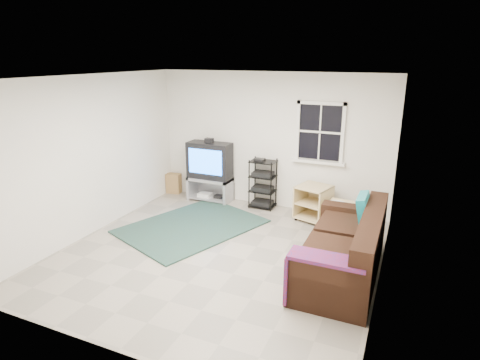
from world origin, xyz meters
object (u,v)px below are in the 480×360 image
at_px(side_table_right, 340,214).
at_px(sofa, 345,251).
at_px(side_table_left, 315,201).
at_px(tv_unit, 210,167).
at_px(av_rack, 263,187).

bearing_deg(side_table_right, sofa, -77.72).
bearing_deg(sofa, side_table_left, 115.40).
height_order(tv_unit, side_table_left, tv_unit).
bearing_deg(side_table_left, sofa, -64.60).
distance_m(tv_unit, sofa, 3.60).
xyz_separation_m(tv_unit, side_table_left, (2.20, -0.14, -0.37)).
distance_m(av_rack, side_table_right, 1.66).
bearing_deg(side_table_left, tv_unit, 176.48).
distance_m(av_rack, side_table_left, 1.09).
xyz_separation_m(av_rack, side_table_left, (1.07, -0.18, -0.08)).
distance_m(side_table_right, sofa, 1.51).
bearing_deg(av_rack, side_table_right, -16.60).
height_order(tv_unit, side_table_right, tv_unit).
xyz_separation_m(av_rack, side_table_right, (1.59, -0.47, -0.14)).
relative_size(av_rack, sofa, 0.45).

